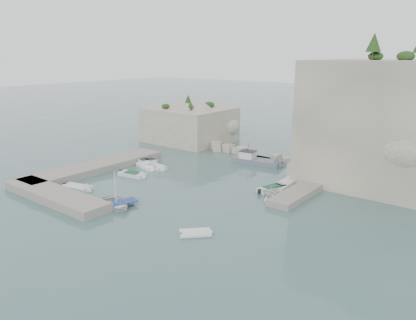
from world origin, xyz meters
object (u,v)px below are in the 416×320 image
Objects in this scene: tender_east_d at (302,179)px; tender_east_c at (285,186)px; work_boat at (257,164)px; motorboat_e at (77,190)px; tender_east_b at (272,191)px; motorboat_b at (146,168)px; tender_east_a at (272,198)px; motorboat_c at (132,176)px; rowboat at (116,207)px; motorboat_a at (153,167)px; inflatable_dinghy at (195,235)px.

tender_east_c is at bearing -161.26° from tender_east_d.
tender_east_c is at bearing -47.22° from work_boat.
tender_east_b is at bearing 24.87° from motorboat_e.
tender_east_a is (23.05, -0.01, 0.00)m from motorboat_b.
motorboat_c is at bearing 112.67° from tender_east_c.
tender_east_b is (20.92, 16.00, 0.00)m from motorboat_e.
work_boat reaches higher than rowboat.
motorboat_e is (0.60, -13.30, 0.00)m from motorboat_b.
motorboat_e is at bearing -68.10° from motorboat_b.
motorboat_a is 21.77m from tender_east_c.
tender_east_d reaches higher than motorboat_e.
rowboat is 0.97× the size of tender_east_c.
work_boat is at bearing 65.21° from motorboat_b.
tender_east_d is at bearing 20.09° from tender_east_a.
tender_east_c is at bearing 27.05° from tender_east_a.
tender_east_a reaches higher than tender_east_c.
motorboat_a is 5.44m from motorboat_c.
rowboat is 27.45m from work_boat.
tender_east_d is at bearing 44.20° from inflatable_dinghy.
motorboat_b is at bearing 53.16° from rowboat.
rowboat reaches higher than inflatable_dinghy.
motorboat_e is at bearing -105.78° from motorboat_c.
work_boat is (12.71, 13.12, 0.00)m from motorboat_b.
motorboat_c is (1.72, -4.44, 0.00)m from motorboat_b.
tender_east_d is (22.37, 10.31, 0.00)m from motorboat_b.
work_boat reaches higher than tender_east_c.
motorboat_b is 17.32m from rowboat.
tender_east_a is (21.33, 4.43, 0.00)m from motorboat_c.
motorboat_e is 14.20m from motorboat_a.
motorboat_b reaches higher than motorboat_c.
inflatable_dinghy is at bearing 177.34° from tender_east_c.
tender_east_d reaches higher than motorboat_a.
motorboat_c is at bearing -68.54° from motorboat_a.
tender_east_b is (19.79, 7.14, 0.00)m from motorboat_c.
motorboat_b reaches higher than tender_east_c.
tender_east_a is (22.33, -0.92, 0.00)m from motorboat_a.
motorboat_a reaches higher than rowboat.
tender_east_a is at bearing 19.27° from motorboat_b.
tender_east_c is at bearing 23.17° from motorboat_a.
inflatable_dinghy is 0.62× the size of tender_east_c.
motorboat_b is at bearing 101.86° from inflatable_dinghy.
work_boat is at bearing 52.83° from motorboat_e.
tender_east_d is at bearing 9.71° from tender_east_b.
motorboat_b is 1.45× the size of inflatable_dinghy.
motorboat_b reaches higher than inflatable_dinghy.
inflatable_dinghy is 0.74× the size of tender_east_b.
tender_east_d is at bearing 44.05° from motorboat_b.
tender_east_b is 0.52× the size of work_boat.
tender_east_d is 0.55× the size of work_boat.
work_boat is at bearing 63.69° from inflatable_dinghy.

